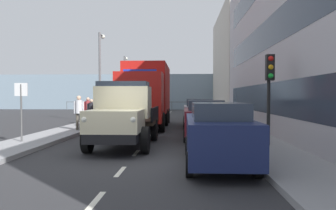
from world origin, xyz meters
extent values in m
plane|color=#2D2D30|center=(0.00, -12.18, 0.00)|extent=(80.00, 80.00, 0.00)
cube|color=gray|center=(-4.46, -12.18, 0.07)|extent=(2.00, 41.68, 0.15)
cube|color=gray|center=(4.46, -12.18, 0.07)|extent=(2.00, 41.68, 0.15)
cube|color=silver|center=(0.00, 3.98, 0.00)|extent=(0.12, 1.10, 0.01)
cube|color=silver|center=(0.00, 1.71, 0.00)|extent=(0.12, 1.10, 0.01)
cube|color=silver|center=(0.00, -0.94, 0.00)|extent=(0.12, 1.10, 0.01)
cube|color=silver|center=(0.00, -3.42, 0.00)|extent=(0.12, 1.10, 0.01)
cube|color=silver|center=(0.00, -6.01, 0.00)|extent=(0.12, 1.10, 0.01)
cube|color=silver|center=(0.00, -8.95, 0.00)|extent=(0.12, 1.10, 0.01)
cube|color=silver|center=(0.00, -11.59, 0.00)|extent=(0.12, 1.10, 0.01)
cube|color=silver|center=(0.00, -14.28, 0.00)|extent=(0.12, 1.10, 0.01)
cube|color=silver|center=(0.00, -17.20, 0.00)|extent=(0.12, 1.10, 0.01)
cube|color=silver|center=(0.00, -19.55, 0.00)|extent=(0.12, 1.10, 0.01)
cube|color=silver|center=(0.00, -21.88, 0.00)|extent=(0.12, 1.10, 0.01)
cube|color=silver|center=(0.00, -24.26, 0.00)|extent=(0.12, 1.10, 0.01)
cube|color=silver|center=(0.00, -26.83, 0.00)|extent=(0.12, 1.10, 0.01)
cube|color=silver|center=(0.00, -29.58, 0.00)|extent=(0.12, 1.10, 0.01)
cube|color=#2D3847|center=(-5.50, -4.11, 1.80)|extent=(0.08, 23.58, 1.40)
cube|color=#2D3847|center=(-5.50, -4.11, 4.80)|extent=(0.08, 23.58, 1.40)
cube|color=beige|center=(-8.66, -25.93, 5.48)|extent=(6.39, 15.54, 10.97)
cube|color=gray|center=(0.00, -36.02, 2.50)|extent=(80.00, 0.80, 5.00)
cylinder|color=#4C5156|center=(-14.00, -32.42, 0.60)|extent=(0.08, 0.08, 1.20)
cylinder|color=#4C5156|center=(-12.00, -32.42, 0.60)|extent=(0.08, 0.08, 1.20)
cylinder|color=#4C5156|center=(-10.00, -32.42, 0.60)|extent=(0.08, 0.08, 1.20)
cylinder|color=#4C5156|center=(-8.00, -32.42, 0.60)|extent=(0.08, 0.08, 1.20)
cylinder|color=#4C5156|center=(-6.00, -32.42, 0.60)|extent=(0.08, 0.08, 1.20)
cylinder|color=#4C5156|center=(-4.00, -32.42, 0.60)|extent=(0.08, 0.08, 1.20)
cylinder|color=#4C5156|center=(-2.00, -32.42, 0.60)|extent=(0.08, 0.08, 1.20)
cylinder|color=#4C5156|center=(0.00, -32.42, 0.60)|extent=(0.08, 0.08, 1.20)
cylinder|color=#4C5156|center=(2.00, -32.42, 0.60)|extent=(0.08, 0.08, 1.20)
cylinder|color=#4C5156|center=(4.00, -32.42, 0.60)|extent=(0.08, 0.08, 1.20)
cylinder|color=#4C5156|center=(6.00, -32.42, 0.60)|extent=(0.08, 0.08, 1.20)
cylinder|color=#4C5156|center=(8.00, -32.42, 0.60)|extent=(0.08, 0.08, 1.20)
cylinder|color=#4C5156|center=(10.00, -32.42, 0.60)|extent=(0.08, 0.08, 1.20)
cylinder|color=#4C5156|center=(12.00, -32.42, 0.60)|extent=(0.08, 0.08, 1.20)
cylinder|color=#4C5156|center=(14.00, -32.42, 0.60)|extent=(0.08, 0.08, 1.20)
cube|color=#4C5156|center=(0.00, -32.42, 1.12)|extent=(28.00, 0.08, 0.08)
cube|color=black|center=(0.64, -2.53, 0.60)|extent=(1.64, 5.60, 0.30)
cube|color=beige|center=(0.64, -0.68, 1.10)|extent=(1.72, 1.90, 0.70)
cube|color=silver|center=(0.64, 0.22, 1.07)|extent=(1.16, 0.08, 0.56)
sphere|color=white|center=(-0.09, 0.22, 1.20)|extent=(0.20, 0.20, 0.20)
sphere|color=white|center=(1.38, 0.22, 1.20)|extent=(0.20, 0.20, 0.20)
cube|color=beige|center=(0.64, -2.19, 1.67)|extent=(1.93, 1.34, 1.15)
cube|color=#2D3847|center=(0.64, -2.19, 2.15)|extent=(1.78, 1.23, 0.56)
cube|color=#2D2319|center=(0.64, -3.87, 0.83)|extent=(2.10, 2.80, 0.16)
cube|color=black|center=(-0.37, -3.87, 1.15)|extent=(0.08, 2.80, 0.56)
cube|color=black|center=(1.65, -3.87, 1.15)|extent=(0.08, 2.80, 0.56)
cylinder|color=black|center=(-0.32, -0.85, 0.45)|extent=(0.24, 0.90, 0.90)
cylinder|color=black|center=(1.61, -0.85, 0.45)|extent=(0.24, 0.90, 0.90)
cylinder|color=black|center=(-0.32, -4.07, 0.45)|extent=(0.24, 0.90, 0.90)
cylinder|color=black|center=(1.61, -4.07, 0.45)|extent=(0.24, 0.90, 0.90)
cube|color=red|center=(0.71, -7.15, 1.82)|extent=(2.40, 2.21, 2.60)
cube|color=#2D3847|center=(0.71, -7.15, 2.39)|extent=(2.20, 2.04, 0.80)
cube|color=#1933B2|center=(0.71, -7.15, 3.22)|extent=(1.75, 0.20, 0.16)
cube|color=red|center=(0.71, -11.14, 2.37)|extent=(2.50, 5.95, 3.00)
cube|color=black|center=(0.71, -10.21, 0.70)|extent=(2.00, 8.07, 0.36)
cylinder|color=black|center=(-0.44, -7.23, 0.52)|extent=(0.28, 1.04, 1.04)
cylinder|color=black|center=(1.86, -7.23, 0.52)|extent=(0.28, 1.04, 1.04)
cylinder|color=black|center=(-0.44, -10.85, 0.52)|extent=(0.28, 1.04, 1.04)
cylinder|color=black|center=(1.86, -10.85, 0.52)|extent=(0.28, 1.04, 1.04)
cylinder|color=black|center=(-0.44, -12.97, 0.52)|extent=(0.28, 1.04, 1.04)
cylinder|color=black|center=(1.86, -12.97, 0.52)|extent=(0.28, 1.04, 1.04)
cube|color=navy|center=(-2.51, 0.76, 0.80)|extent=(1.65, 4.57, 1.00)
cube|color=#2D3847|center=(-2.51, 0.96, 1.51)|extent=(1.36, 2.51, 0.42)
cylinder|color=black|center=(-1.72, -0.65, 0.30)|extent=(0.18, 0.60, 0.60)
cylinder|color=black|center=(-3.30, -0.65, 0.30)|extent=(0.18, 0.60, 0.60)
cylinder|color=black|center=(-1.72, 2.18, 0.30)|extent=(0.18, 0.60, 0.60)
cylinder|color=black|center=(-3.30, 2.18, 0.30)|extent=(0.18, 0.60, 0.60)
cube|color=maroon|center=(-2.51, -4.76, 0.80)|extent=(1.79, 4.24, 1.00)
cube|color=#2D3847|center=(-2.51, -4.56, 1.51)|extent=(1.47, 2.33, 0.42)
cylinder|color=black|center=(-1.66, -6.08, 0.30)|extent=(0.18, 0.60, 0.60)
cylinder|color=black|center=(-3.36, -6.08, 0.30)|extent=(0.18, 0.60, 0.60)
cylinder|color=black|center=(-1.66, -3.45, 0.30)|extent=(0.18, 0.60, 0.60)
cylinder|color=black|center=(-3.36, -3.45, 0.30)|extent=(0.18, 0.60, 0.60)
cube|color=#B7BABF|center=(-2.51, -10.07, 0.80)|extent=(1.84, 4.06, 1.00)
cube|color=#2D3847|center=(-2.51, -9.87, 1.51)|extent=(1.51, 2.23, 0.42)
cylinder|color=black|center=(-1.64, -11.32, 0.30)|extent=(0.18, 0.60, 0.60)
cylinder|color=black|center=(-3.38, -11.32, 0.30)|extent=(0.18, 0.60, 0.60)
cylinder|color=black|center=(-1.64, -8.81, 0.30)|extent=(0.18, 0.60, 0.60)
cylinder|color=black|center=(-3.38, -8.81, 0.30)|extent=(0.18, 0.60, 0.60)
cube|color=black|center=(2.51, -10.43, 0.80)|extent=(1.74, 4.50, 1.00)
cube|color=#2D3847|center=(2.51, -10.63, 1.51)|extent=(1.43, 2.48, 0.42)
cylinder|color=black|center=(1.68, -9.04, 0.30)|extent=(0.18, 0.60, 0.60)
cylinder|color=black|center=(3.34, -9.04, 0.30)|extent=(0.18, 0.60, 0.60)
cylinder|color=black|center=(1.68, -11.83, 0.30)|extent=(0.18, 0.60, 0.60)
cylinder|color=black|center=(3.34, -11.83, 0.30)|extent=(0.18, 0.60, 0.60)
cube|color=slate|center=(2.51, -16.99, 0.80)|extent=(1.75, 4.62, 1.00)
cube|color=#2D3847|center=(2.51, -17.19, 1.51)|extent=(1.44, 2.54, 0.42)
cylinder|color=black|center=(1.68, -15.56, 0.30)|extent=(0.18, 0.60, 0.60)
cylinder|color=black|center=(3.34, -15.56, 0.30)|extent=(0.18, 0.60, 0.60)
cylinder|color=black|center=(1.68, -18.42, 0.30)|extent=(0.18, 0.60, 0.60)
cylinder|color=black|center=(3.34, -18.42, 0.30)|extent=(0.18, 0.60, 0.60)
cylinder|color=#4C473D|center=(3.71, -6.60, 0.58)|extent=(0.14, 0.14, 0.86)
cylinder|color=#4C473D|center=(3.89, -6.60, 0.58)|extent=(0.14, 0.14, 0.86)
cylinder|color=silver|center=(3.80, -6.60, 1.35)|extent=(0.34, 0.34, 0.68)
cylinder|color=silver|center=(3.58, -6.60, 1.31)|extent=(0.09, 0.09, 0.63)
cylinder|color=silver|center=(4.02, -6.60, 1.31)|extent=(0.09, 0.09, 0.63)
sphere|color=tan|center=(3.80, -6.60, 1.81)|extent=(0.23, 0.23, 0.23)
cylinder|color=#4C473D|center=(3.68, -8.73, 0.53)|extent=(0.14, 0.14, 0.76)
cylinder|color=#4C473D|center=(3.86, -8.73, 0.53)|extent=(0.14, 0.14, 0.76)
cylinder|color=black|center=(3.77, -8.73, 1.22)|extent=(0.34, 0.34, 0.60)
cylinder|color=black|center=(3.55, -8.73, 1.19)|extent=(0.09, 0.09, 0.56)
cylinder|color=black|center=(3.99, -8.73, 1.19)|extent=(0.09, 0.09, 0.56)
sphere|color=tan|center=(3.77, -8.73, 1.62)|extent=(0.21, 0.21, 0.21)
cylinder|color=black|center=(4.67, -11.33, 0.55)|extent=(0.14, 0.14, 0.81)
cylinder|color=black|center=(4.85, -11.33, 0.55)|extent=(0.14, 0.14, 0.81)
cylinder|color=maroon|center=(4.76, -11.33, 1.27)|extent=(0.34, 0.34, 0.64)
cylinder|color=maroon|center=(4.54, -11.33, 1.24)|extent=(0.09, 0.09, 0.59)
cylinder|color=maroon|center=(4.98, -11.33, 1.24)|extent=(0.09, 0.09, 0.59)
sphere|color=tan|center=(4.76, -11.33, 1.70)|extent=(0.22, 0.22, 0.22)
cylinder|color=#4C473D|center=(4.10, -14.07, 0.58)|extent=(0.14, 0.14, 0.86)
cylinder|color=#4C473D|center=(4.28, -14.07, 0.58)|extent=(0.14, 0.14, 0.86)
cylinder|color=silver|center=(4.19, -14.07, 1.35)|extent=(0.34, 0.34, 0.68)
cylinder|color=silver|center=(3.97, -14.07, 1.32)|extent=(0.09, 0.09, 0.63)
cylinder|color=silver|center=(4.41, -14.07, 1.32)|extent=(0.09, 0.09, 0.63)
sphere|color=tan|center=(4.19, -14.07, 1.81)|extent=(0.23, 0.23, 0.23)
cylinder|color=black|center=(-4.60, -1.92, 1.75)|extent=(0.12, 0.12, 3.20)
cube|color=black|center=(-4.60, -1.78, 2.90)|extent=(0.28, 0.24, 0.90)
sphere|color=red|center=(-4.60, -1.66, 3.20)|extent=(0.18, 0.18, 0.18)
sphere|color=orange|center=(-4.60, -1.66, 2.90)|extent=(0.18, 0.18, 0.18)
sphere|color=green|center=(-4.60, -1.66, 2.60)|extent=(0.18, 0.18, 0.18)
cylinder|color=#59595B|center=(4.46, -13.26, 3.31)|extent=(0.16, 0.16, 6.32)
cylinder|color=#59595B|center=(4.46, -13.71, 6.37)|extent=(0.10, 0.90, 0.10)
sphere|color=silver|center=(4.46, -14.16, 6.32)|extent=(0.32, 0.32, 0.32)
cylinder|color=#59595B|center=(4.54, -23.41, 3.09)|extent=(0.16, 0.16, 5.88)
cylinder|color=#59595B|center=(4.54, -23.86, 5.93)|extent=(0.10, 0.90, 0.10)
sphere|color=silver|center=(4.54, -24.31, 5.88)|extent=(0.32, 0.32, 0.32)
cylinder|color=#4C4C4C|center=(4.64, -2.37, 1.25)|extent=(0.07, 0.07, 2.20)
cube|color=silver|center=(4.64, -2.37, 2.15)|extent=(0.50, 0.04, 0.50)
camera|label=1|loc=(-1.60, 9.68, 1.90)|focal=34.47mm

